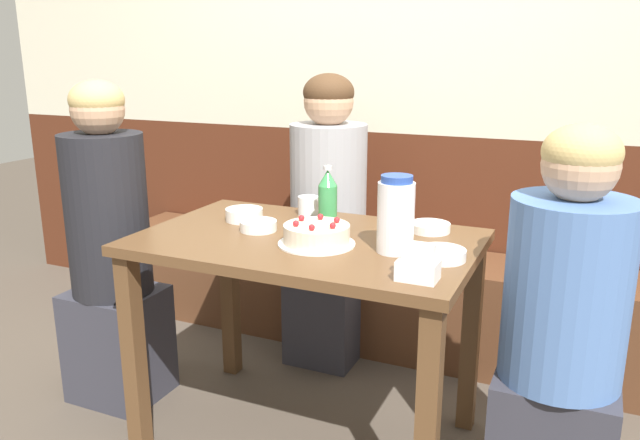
{
  "coord_description": "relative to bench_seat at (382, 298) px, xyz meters",
  "views": [
    {
      "loc": [
        0.85,
        -1.8,
        1.35
      ],
      "look_at": [
        0.03,
        0.05,
        0.81
      ],
      "focal_mm": 35.0,
      "sensor_mm": 36.0,
      "label": 1
    }
  ],
  "objects": [
    {
      "name": "bench_seat",
      "position": [
        0.0,
        0.0,
        0.0
      ],
      "size": [
        2.77,
        0.38,
        0.46
      ],
      "color": "#56331E",
      "rests_on": "ground_plane"
    },
    {
      "name": "birthday_cake",
      "position": [
        0.06,
        -0.89,
        0.56
      ],
      "size": [
        0.25,
        0.25,
        0.09
      ],
      "color": "white",
      "rests_on": "dining_table"
    },
    {
      "name": "dining_table",
      "position": [
        0.0,
        -0.83,
        0.41
      ],
      "size": [
        1.12,
        0.71,
        0.76
      ],
      "color": "brown",
      "rests_on": "ground_plane"
    },
    {
      "name": "bowl_soup_white",
      "position": [
        -0.3,
        -0.73,
        0.55
      ],
      "size": [
        0.14,
        0.14,
        0.04
      ],
      "color": "white",
      "rests_on": "dining_table"
    },
    {
      "name": "water_pitcher",
      "position": [
        0.31,
        -0.86,
        0.64
      ],
      "size": [
        0.11,
        0.11,
        0.24
      ],
      "color": "white",
      "rests_on": "dining_table"
    },
    {
      "name": "person_teal_shirt",
      "position": [
        0.82,
        -0.88,
        0.34
      ],
      "size": [
        0.34,
        0.34,
        1.18
      ],
      "rotation": [
        0.0,
        0.0,
        3.14
      ],
      "color": "#33333D",
      "rests_on": "ground_plane"
    },
    {
      "name": "napkin_holder",
      "position": [
        0.45,
        -1.07,
        0.56
      ],
      "size": [
        0.11,
        0.08,
        0.11
      ],
      "color": "white",
      "rests_on": "dining_table"
    },
    {
      "name": "glass_water_tall",
      "position": [
        -0.12,
        -0.56,
        0.56
      ],
      "size": [
        0.08,
        0.08,
        0.07
      ],
      "color": "silver",
      "rests_on": "dining_table"
    },
    {
      "name": "bowl_sauce_shallow",
      "position": [
        0.36,
        -0.59,
        0.54
      ],
      "size": [
        0.14,
        0.14,
        0.03
      ],
      "color": "white",
      "rests_on": "dining_table"
    },
    {
      "name": "back_wall",
      "position": [
        0.0,
        0.22,
        1.02
      ],
      "size": [
        4.8,
        0.04,
        2.5
      ],
      "color": "#4C2314",
      "rests_on": "ground_plane"
    },
    {
      "name": "person_grey_tee",
      "position": [
        -0.19,
        -0.21,
        0.39
      ],
      "size": [
        0.33,
        0.34,
        1.27
      ],
      "rotation": [
        0.0,
        0.0,
        -1.57
      ],
      "color": "#33333D",
      "rests_on": "ground_plane"
    },
    {
      "name": "bowl_side_dish",
      "position": [
        0.46,
        -0.88,
        0.54
      ],
      "size": [
        0.15,
        0.15,
        0.03
      ],
      "color": "white",
      "rests_on": "dining_table"
    },
    {
      "name": "bowl_rice_small",
      "position": [
        -0.19,
        -0.82,
        0.54
      ],
      "size": [
        0.13,
        0.13,
        0.03
      ],
      "color": "white",
      "rests_on": "dining_table"
    },
    {
      "name": "person_pale_blue_shirt",
      "position": [
        -0.82,
        -0.87,
        0.36
      ],
      "size": [
        0.34,
        0.31,
        1.26
      ],
      "color": "#33333D",
      "rests_on": "ground_plane"
    },
    {
      "name": "ground_plane",
      "position": [
        0.0,
        -0.83,
        -0.23
      ],
      "size": [
        12.0,
        12.0,
        0.0
      ],
      "primitive_type": "plane",
      "color": "#4C4238"
    },
    {
      "name": "soju_bottle",
      "position": [
        0.01,
        -0.67,
        0.63
      ],
      "size": [
        0.07,
        0.07,
        0.22
      ],
      "color": "#388E4C",
      "rests_on": "dining_table"
    }
  ]
}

